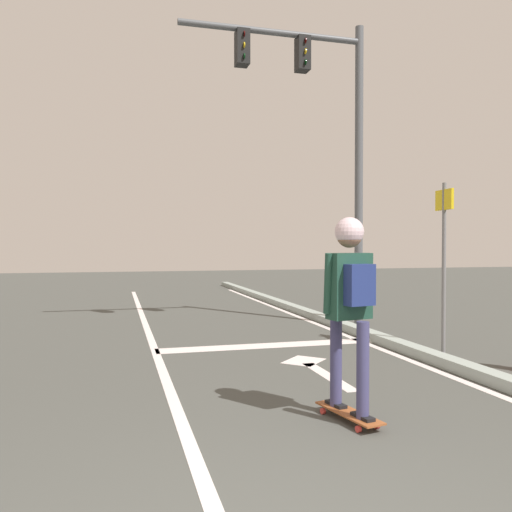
{
  "coord_description": "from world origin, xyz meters",
  "views": [
    {
      "loc": [
        -0.87,
        -2.03,
        1.58
      ],
      "look_at": [
        0.87,
        4.41,
        1.44
      ],
      "focal_mm": 36.32,
      "sensor_mm": 36.0,
      "label": 1
    }
  ],
  "objects": [
    {
      "name": "street_sign_post",
      "position": [
        3.79,
        4.61,
        1.62
      ],
      "size": [
        0.07,
        0.44,
        2.5
      ],
      "color": "slate",
      "rests_on": "ground"
    },
    {
      "name": "curb_strip",
      "position": [
        3.26,
        6.0,
        0.07
      ],
      "size": [
        0.24,
        24.0,
        0.14
      ],
      "primitive_type": "cube",
      "color": "#95A19A",
      "rests_on": "ground"
    },
    {
      "name": "skater",
      "position": [
        1.14,
        2.2,
        1.21
      ],
      "size": [
        0.47,
        0.64,
        1.75
      ],
      "color": "#3E3D68",
      "rests_on": "skateboard"
    },
    {
      "name": "traffic_signal_mast",
      "position": [
        2.88,
        7.26,
        4.08
      ],
      "size": [
        3.61,
        0.34,
        5.85
      ],
      "color": "#53575C",
      "rests_on": "ground"
    },
    {
      "name": "lane_arrow_head",
      "position": [
        1.59,
        4.59,
        0.0
      ],
      "size": [
        0.71,
        0.71,
        0.01
      ],
      "primitive_type": "cube",
      "rotation": [
        0.0,
        0.0,
        0.79
      ],
      "color": "silver",
      "rests_on": "ground"
    },
    {
      "name": "skateboard",
      "position": [
        1.14,
        2.21,
        0.07
      ],
      "size": [
        0.36,
        0.81,
        0.09
      ],
      "color": "#964E27",
      "rests_on": "ground"
    },
    {
      "name": "lane_line_center",
      "position": [
        -0.32,
        6.0,
        0.0
      ],
      "size": [
        0.12,
        20.0,
        0.01
      ],
      "primitive_type": "cube",
      "color": "silver",
      "rests_on": "ground"
    },
    {
      "name": "stop_bar",
      "position": [
        1.42,
        5.76,
        0.0
      ],
      "size": [
        3.48,
        0.4,
        0.01
      ],
      "primitive_type": "cube",
      "color": "silver",
      "rests_on": "ground"
    },
    {
      "name": "lane_arrow_stem",
      "position": [
        1.59,
        3.74,
        0.0
      ],
      "size": [
        0.16,
        1.4,
        0.01
      ],
      "primitive_type": "cube",
      "color": "silver",
      "rests_on": "ground"
    },
    {
      "name": "lane_line_curbside",
      "position": [
        3.01,
        6.0,
        0.0
      ],
      "size": [
        0.12,
        20.0,
        0.01
      ],
      "primitive_type": "cube",
      "color": "silver",
      "rests_on": "ground"
    }
  ]
}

